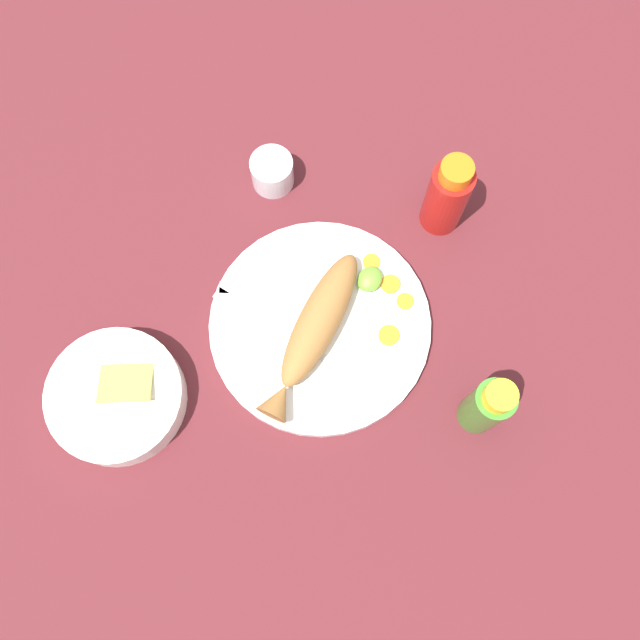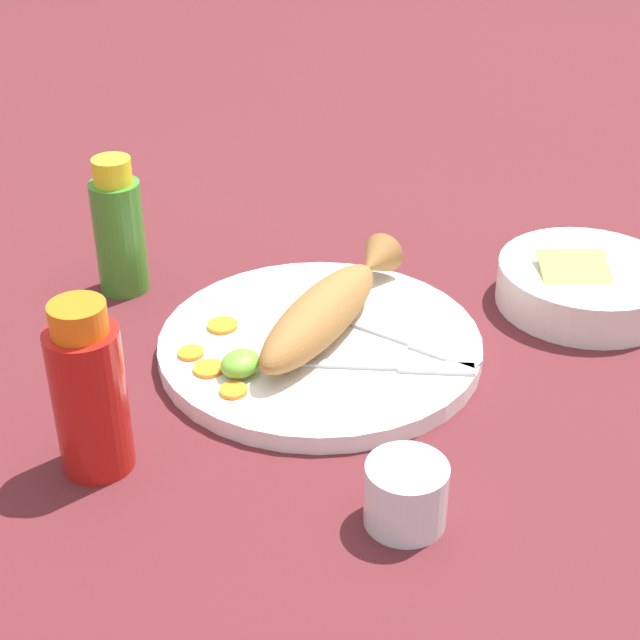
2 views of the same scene
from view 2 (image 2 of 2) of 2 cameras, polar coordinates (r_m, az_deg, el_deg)
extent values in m
plane|color=#561E23|center=(0.95, 0.00, -1.95)|extent=(4.00, 4.00, 0.00)
cylinder|color=white|center=(0.95, 0.00, -1.50)|extent=(0.31, 0.31, 0.02)
ellipsoid|color=#996633|center=(0.93, 0.00, 0.25)|extent=(0.21, 0.08, 0.05)
cone|color=#996633|center=(1.03, 3.22, 3.43)|extent=(0.05, 0.05, 0.04)
cube|color=silver|center=(0.96, 2.40, -0.31)|extent=(0.01, 0.11, 0.00)
cube|color=silver|center=(0.92, 7.28, -1.97)|extent=(0.02, 0.07, 0.00)
cube|color=silver|center=(0.90, 0.91, -2.59)|extent=(0.07, 0.10, 0.00)
cube|color=silver|center=(0.90, 6.78, -2.80)|extent=(0.05, 0.07, 0.00)
cylinder|color=orange|center=(0.96, -5.69, -0.32)|extent=(0.03, 0.03, 0.00)
cylinder|color=orange|center=(0.93, -7.53, -1.91)|extent=(0.02, 0.02, 0.00)
cylinder|color=orange|center=(0.90, -6.50, -2.83)|extent=(0.03, 0.03, 0.00)
cylinder|color=orange|center=(0.87, -5.05, -4.10)|extent=(0.02, 0.02, 0.00)
ellipsoid|color=#6BB233|center=(0.89, -4.65, -2.53)|extent=(0.04, 0.03, 0.02)
cylinder|color=#B21914|center=(0.80, -13.22, -4.59)|extent=(0.06, 0.06, 0.13)
cylinder|color=orange|center=(0.76, -13.90, 0.08)|extent=(0.04, 0.04, 0.02)
cylinder|color=#3D8428|center=(1.06, -11.57, 4.75)|extent=(0.05, 0.05, 0.12)
cylinder|color=yellow|center=(1.03, -12.01, 8.48)|extent=(0.04, 0.04, 0.03)
cylinder|color=silver|center=(0.75, 5.02, -10.06)|extent=(0.06, 0.06, 0.05)
cylinder|color=white|center=(0.76, 4.97, -10.88)|extent=(0.05, 0.05, 0.02)
cylinder|color=white|center=(1.06, 15.20, 1.99)|extent=(0.18, 0.18, 0.04)
cylinder|color=olive|center=(1.06, 15.30, 2.68)|extent=(0.16, 0.16, 0.02)
cube|color=gold|center=(1.02, 14.74, 2.46)|extent=(0.11, 0.10, 0.02)
camera|label=1|loc=(1.17, 0.61, 54.09)|focal=40.00mm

